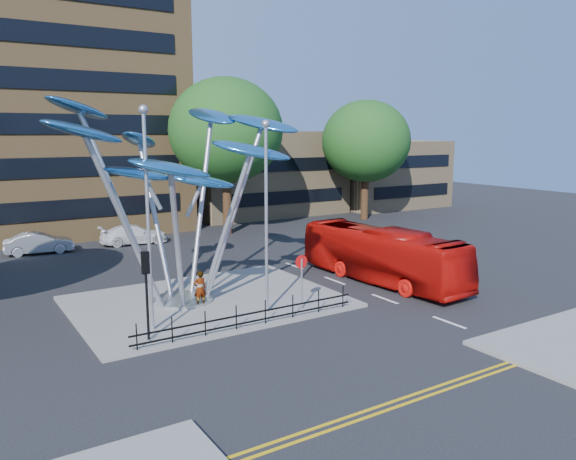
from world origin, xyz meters
TOP-DOWN VIEW (x-y plane):
  - ground at (0.00, 0.00)m, footprint 120.00×120.00m
  - traffic_island at (-1.00, 6.00)m, footprint 12.00×9.00m
  - double_yellow_near at (0.00, -6.00)m, footprint 40.00×0.12m
  - double_yellow_far at (0.00, -6.30)m, footprint 40.00×0.12m
  - brick_tower at (-6.00, 32.00)m, footprint 25.00×15.00m
  - low_building_near at (16.00, 30.00)m, footprint 15.00×8.00m
  - low_building_far at (30.00, 28.00)m, footprint 12.00×8.00m
  - tree_right at (8.00, 22.00)m, footprint 8.80×8.80m
  - tree_far at (22.00, 22.00)m, footprint 8.00×8.00m
  - leaf_sculpture at (-2.07, 6.68)m, footprint 12.72×9.54m
  - street_lamp_left at (-4.50, 3.50)m, footprint 0.36×0.36m
  - street_lamp_right at (0.50, 3.00)m, footprint 0.36×0.36m
  - traffic_light_island at (-5.00, 2.50)m, footprint 0.28×0.18m
  - no_entry_sign_island at (2.00, 2.52)m, footprint 0.60×0.10m
  - pedestrian_railing_front at (-1.00, 1.70)m, footprint 10.00×0.06m
  - red_bus at (8.50, 4.52)m, footprint 3.08×10.62m
  - pedestrian at (-1.66, 5.28)m, footprint 0.61×0.41m
  - parked_car_mid at (-5.85, 21.98)m, footprint 4.41×1.93m
  - parked_car_right at (0.46, 21.87)m, footprint 4.86×2.30m

SIDE VIEW (x-z plane):
  - ground at x=0.00m, z-range 0.00..0.00m
  - double_yellow_near at x=0.00m, z-range 0.00..0.01m
  - double_yellow_far at x=0.00m, z-range 0.00..0.01m
  - traffic_island at x=-1.00m, z-range 0.00..0.15m
  - pedestrian_railing_front at x=-1.00m, z-range 0.05..1.05m
  - parked_car_right at x=0.46m, z-range 0.00..1.37m
  - parked_car_mid at x=-5.85m, z-range 0.00..1.41m
  - pedestrian at x=-1.66m, z-range 0.15..1.80m
  - red_bus at x=8.50m, z-range 0.00..2.92m
  - no_entry_sign_island at x=2.00m, z-range 0.59..3.04m
  - traffic_light_island at x=-5.00m, z-range 0.90..4.33m
  - low_building_far at x=30.00m, z-range 0.00..7.00m
  - low_building_near at x=16.00m, z-range 0.00..8.00m
  - street_lamp_right at x=0.50m, z-range 0.94..9.24m
  - street_lamp_left at x=-4.50m, z-range 0.96..9.76m
  - leaf_sculpture at x=-2.07m, z-range 2.12..11.63m
  - tree_far at x=22.00m, z-range 1.70..12.51m
  - tree_right at x=8.00m, z-range 1.98..14.09m
  - brick_tower at x=-6.00m, z-range 0.00..30.00m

